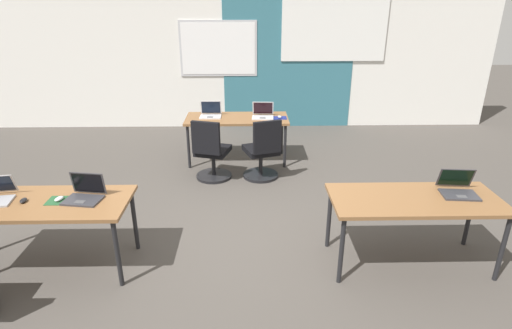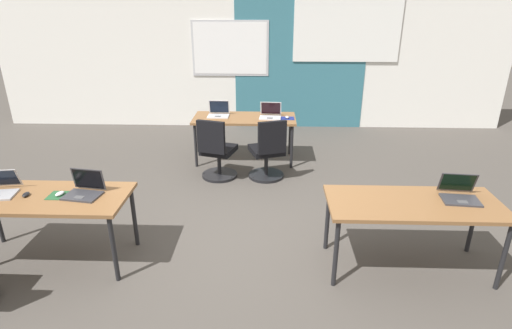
{
  "view_description": "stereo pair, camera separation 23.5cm",
  "coord_description": "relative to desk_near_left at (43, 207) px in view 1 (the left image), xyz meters",
  "views": [
    {
      "loc": [
        0.17,
        -4.02,
        2.48
      ],
      "look_at": [
        0.26,
        0.12,
        0.78
      ],
      "focal_mm": 28.75,
      "sensor_mm": 36.0,
      "label": 1
    },
    {
      "loc": [
        0.4,
        -4.02,
        2.48
      ],
      "look_at": [
        0.26,
        0.12,
        0.78
      ],
      "focal_mm": 28.75,
      "sensor_mm": 36.0,
      "label": 2
    }
  ],
  "objects": [
    {
      "name": "desk_near_right",
      "position": [
        3.5,
        0.0,
        0.0
      ],
      "size": [
        1.6,
        0.7,
        0.72
      ],
      "color": "brown",
      "rests_on": "ground"
    },
    {
      "name": "chair_far_right",
      "position": [
        2.13,
        2.08,
        -0.28
      ],
      "size": [
        0.56,
        0.61,
        0.92
      ],
      "rotation": [
        0.0,
        0.0,
        3.47
      ],
      "color": "black",
      "rests_on": "ground"
    },
    {
      "name": "laptop_near_right_end",
      "position": [
        3.94,
        0.09,
        0.11
      ],
      "size": [
        0.36,
        0.34,
        0.23
      ],
      "rotation": [
        0.0,
        0.0,
        -0.1
      ],
      "color": "#333338",
      "rests_on": "desk_near_right"
    },
    {
      "name": "mouse_far_right",
      "position": [
        2.42,
        2.76,
        0.08
      ],
      "size": [
        0.07,
        0.11,
        0.03
      ],
      "color": "#B2B2B7",
      "rests_on": "mousepad_far_right"
    },
    {
      "name": "ground_plane",
      "position": [
        1.75,
        0.6,
        -0.66
      ],
      "size": [
        24.0,
        24.0,
        0.0
      ],
      "color": "#47423D"
    },
    {
      "name": "mouse_near_left_inner",
      "position": [
        0.16,
        0.01,
        0.08
      ],
      "size": [
        0.09,
        0.11,
        0.03
      ],
      "color": "silver",
      "rests_on": "mousepad_near_left_inner"
    },
    {
      "name": "desk_near_left",
      "position": [
        0.0,
        0.0,
        0.0
      ],
      "size": [
        1.6,
        0.7,
        0.72
      ],
      "color": "brown",
      "rests_on": "ground"
    },
    {
      "name": "mouse_near_left_end",
      "position": [
        -0.16,
        -0.01,
        0.08
      ],
      "size": [
        0.07,
        0.11,
        0.03
      ],
      "color": "black",
      "rests_on": "desk_near_left"
    },
    {
      "name": "laptop_near_left_inner",
      "position": [
        0.39,
        0.05,
        0.11
      ],
      "size": [
        0.37,
        0.31,
        0.24
      ],
      "rotation": [
        0.0,
        0.0,
        -0.16
      ],
      "color": "#333338",
      "rests_on": "desk_near_left"
    },
    {
      "name": "mousepad_near_left_inner",
      "position": [
        0.16,
        0.01,
        0.06
      ],
      "size": [
        0.22,
        0.19,
        0.0
      ],
      "color": "#23512D",
      "rests_on": "desk_near_left"
    },
    {
      "name": "mousepad_far_right",
      "position": [
        2.42,
        2.76,
        0.06
      ],
      "size": [
        0.22,
        0.19,
        0.0
      ],
      "color": "navy",
      "rests_on": "desk_far_center"
    },
    {
      "name": "laptop_far_left",
      "position": [
        1.34,
        2.87,
        0.11
      ],
      "size": [
        0.33,
        0.28,
        0.23
      ],
      "rotation": [
        0.0,
        0.0,
        -0.01
      ],
      "color": "silver",
      "rests_on": "desk_far_center"
    },
    {
      "name": "chair_far_left",
      "position": [
        1.39,
        2.07,
        -0.28
      ],
      "size": [
        0.54,
        0.6,
        0.92
      ],
      "rotation": [
        0.0,
        0.0,
        2.86
      ],
      "color": "black",
      "rests_on": "ground"
    },
    {
      "name": "desk_far_center",
      "position": [
        1.75,
        2.8,
        0.0
      ],
      "size": [
        1.6,
        0.7,
        0.72
      ],
      "color": "brown",
      "rests_on": "ground"
    },
    {
      "name": "back_wall_assembly",
      "position": [
        1.78,
        4.8,
        0.75
      ],
      "size": [
        10.0,
        0.27,
        2.8
      ],
      "color": "silver",
      "rests_on": "ground"
    },
    {
      "name": "laptop_far_right",
      "position": [
        2.16,
        2.8,
        0.11
      ],
      "size": [
        0.35,
        0.31,
        0.23
      ],
      "rotation": [
        0.0,
        0.0,
        -0.06
      ],
      "color": "silver",
      "rests_on": "desk_far_center"
    }
  ]
}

